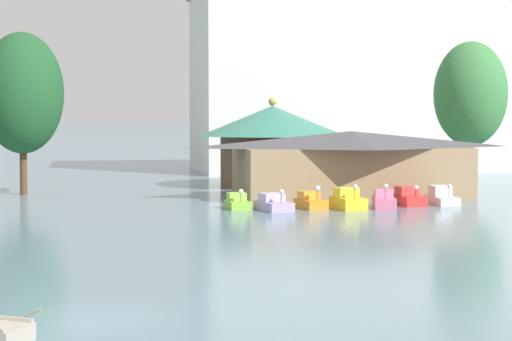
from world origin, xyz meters
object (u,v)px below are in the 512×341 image
pedal_boat_lavender (274,204)px  shoreline_tree_mid (22,93)px  pedal_boat_red (409,198)px  background_building_block (358,79)px  green_roof_pavilion (272,139)px  pedal_boat_yellow (348,201)px  shoreline_tree_right (470,94)px  pedal_boat_pink (384,201)px  pedal_boat_orange (310,202)px  pedal_boat_lime (237,202)px  pedal_boat_white (441,197)px  boathouse (351,163)px

pedal_boat_lavender → shoreline_tree_mid: shoreline_tree_mid is taller
pedal_boat_lavender → pedal_boat_red: (9.87, 1.67, 0.06)m
background_building_block → pedal_boat_red: bearing=-102.4°
green_roof_pavilion → shoreline_tree_mid: shoreline_tree_mid is taller
pedal_boat_yellow → shoreline_tree_right: size_ratio=0.23×
pedal_boat_pink → green_roof_pavilion: 20.02m
green_roof_pavilion → background_building_block: background_building_block is taller
pedal_boat_orange → green_roof_pavilion: green_roof_pavilion is taller
pedal_boat_lime → pedal_boat_pink: bearing=78.5°
shoreline_tree_mid → pedal_boat_orange: bearing=-36.7°
pedal_boat_pink → shoreline_tree_mid: size_ratio=0.25×
pedal_boat_orange → pedal_boat_white: pedal_boat_orange is taller
shoreline_tree_right → background_building_block: bearing=95.0°
pedal_boat_yellow → shoreline_tree_right: shoreline_tree_right is taller
pedal_boat_lavender → pedal_boat_red: size_ratio=1.06×
pedal_boat_lavender → pedal_boat_red: 10.01m
pedal_boat_red → background_building_block: bearing=163.2°
pedal_boat_lavender → pedal_boat_red: bearing=84.8°
pedal_boat_lime → boathouse: boathouse is taller
shoreline_tree_right → pedal_boat_red: bearing=-127.4°
boathouse → pedal_boat_yellow: bearing=-108.3°
pedal_boat_lavender → pedal_boat_yellow: bearing=75.1°
boathouse → green_roof_pavilion: 12.25m
shoreline_tree_mid → boathouse: bearing=-16.6°
shoreline_tree_right → pedal_boat_lavender: bearing=-142.4°
pedal_boat_lavender → pedal_boat_yellow: (5.02, -0.01, 0.12)m
pedal_boat_yellow → pedal_boat_white: pedal_boat_yellow is taller
pedal_boat_white → pedal_boat_yellow: bearing=-77.7°
pedal_boat_yellow → pedal_boat_pink: same height
pedal_boat_pink → green_roof_pavilion: bearing=-156.2°
pedal_boat_lime → pedal_boat_white: pedal_boat_white is taller
pedal_boat_lime → pedal_boat_yellow: pedal_boat_yellow is taller
background_building_block → shoreline_tree_right: bearing=-85.0°
shoreline_tree_mid → pedal_boat_white: bearing=-24.8°
pedal_boat_orange → shoreline_tree_mid: shoreline_tree_mid is taller
pedal_boat_red → shoreline_tree_right: bearing=138.2°
pedal_boat_orange → pedal_boat_red: 7.26m
shoreline_tree_mid → shoreline_tree_right: bearing=1.2°
pedal_boat_red → green_roof_pavilion: (-5.79, 17.89, 3.60)m
pedal_boat_lime → green_roof_pavilion: green_roof_pavilion is taller
pedal_boat_red → green_roof_pavilion: size_ratio=0.22×
pedal_boat_lime → shoreline_tree_mid: bearing=-137.5°
shoreline_tree_right → shoreline_tree_mid: bearing=-178.8°
pedal_boat_red → boathouse: bearing=-164.9°
pedal_boat_white → boathouse: (-4.68, 6.14, 2.11)m
pedal_boat_lime → pedal_boat_yellow: size_ratio=0.85×
pedal_boat_lime → pedal_boat_lavender: size_ratio=0.80×
pedal_boat_lime → shoreline_tree_right: size_ratio=0.19×
pedal_boat_lime → pedal_boat_pink: size_ratio=0.78×
pedal_boat_orange → pedal_boat_pink: 4.94m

